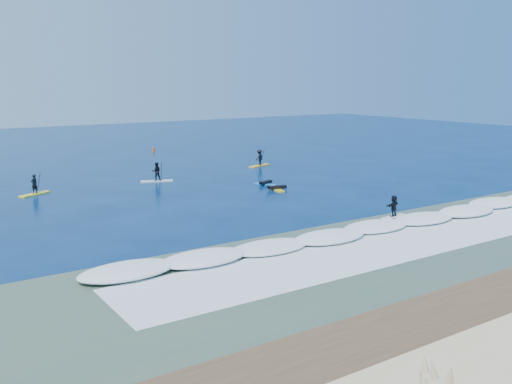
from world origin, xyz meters
TOP-DOWN VIEW (x-y plane):
  - ground at (0.00, 0.00)m, footprint 160.00×160.00m
  - shallow_water at (0.00, -14.00)m, footprint 90.00×13.00m
  - breaking_wave at (0.00, -10.00)m, footprint 40.00×6.00m
  - whitewater at (0.00, -13.00)m, footprint 34.00×5.00m
  - sup_paddler_left at (-14.08, 12.89)m, footprint 2.71×1.87m
  - sup_paddler_center at (-3.50, 12.94)m, footprint 2.95×1.59m
  - sup_paddler_right at (9.47, 15.50)m, footprint 2.96×1.61m
  - prone_paddler_near at (3.22, 3.73)m, footprint 1.77×2.30m
  - prone_paddler_far at (3.74, 6.15)m, footprint 1.65×2.18m
  - wave_surfer at (3.64, -8.88)m, footprint 2.14×0.98m
  - marker_buoy at (4.88, 32.69)m, footprint 0.30×0.30m

SIDE VIEW (x-z plane):
  - ground at x=0.00m, z-range 0.00..0.00m
  - breaking_wave at x=0.00m, z-range -0.15..0.15m
  - whitewater at x=0.00m, z-range -0.01..0.01m
  - shallow_water at x=0.00m, z-range 0.00..0.01m
  - prone_paddler_far at x=3.74m, z-range -0.07..0.37m
  - prone_paddler_near at x=3.22m, z-range -0.07..0.39m
  - marker_buoy at x=4.88m, z-range -0.05..0.68m
  - sup_paddler_left at x=-14.08m, z-range -0.36..1.54m
  - sup_paddler_center at x=-3.50m, z-range -0.25..1.76m
  - sup_paddler_right at x=9.47m, z-range -0.22..1.80m
  - wave_surfer at x=3.64m, z-range 0.09..1.59m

